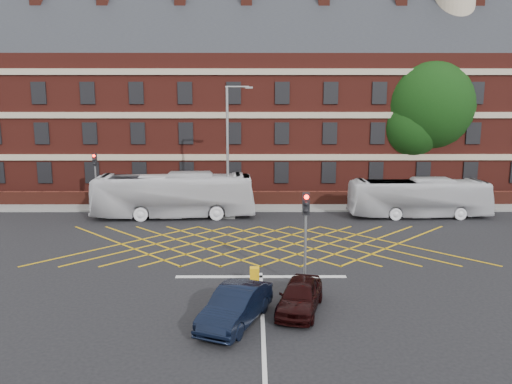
{
  "coord_description": "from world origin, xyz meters",
  "views": [
    {
      "loc": [
        -0.31,
        -25.79,
        8.09
      ],
      "look_at": [
        -0.21,
        1.5,
        3.14
      ],
      "focal_mm": 35.0,
      "sensor_mm": 36.0,
      "label": 1
    }
  ],
  "objects_px": {
    "car_navy": "(236,306)",
    "traffic_light_far": "(96,187)",
    "bus_right": "(419,198)",
    "utility_cabinet": "(255,277)",
    "bus_left": "(174,195)",
    "car_maroon": "(300,296)",
    "traffic_light_near": "(305,250)",
    "deciduous_tree": "(424,112)",
    "street_lamp": "(229,173)",
    "direction_signs": "(97,192)"
  },
  "relations": [
    {
      "from": "traffic_light_far",
      "to": "street_lamp",
      "type": "bearing_deg",
      "value": -14.94
    },
    {
      "from": "bus_left",
      "to": "deciduous_tree",
      "type": "distance_m",
      "value": 23.15
    },
    {
      "from": "bus_left",
      "to": "street_lamp",
      "type": "xyz_separation_m",
      "value": [
        3.88,
        -0.11,
        1.58
      ]
    },
    {
      "from": "car_navy",
      "to": "traffic_light_far",
      "type": "xyz_separation_m",
      "value": [
        -11.28,
        19.91,
        1.08
      ]
    },
    {
      "from": "traffic_light_near",
      "to": "traffic_light_far",
      "type": "distance_m",
      "value": 21.69
    },
    {
      "from": "bus_right",
      "to": "car_navy",
      "type": "xyz_separation_m",
      "value": [
        -12.37,
        -17.33,
        -0.69
      ]
    },
    {
      "from": "car_maroon",
      "to": "utility_cabinet",
      "type": "xyz_separation_m",
      "value": [
        -1.77,
        2.74,
        -0.2
      ]
    },
    {
      "from": "car_navy",
      "to": "car_maroon",
      "type": "xyz_separation_m",
      "value": [
        2.47,
        1.1,
        -0.06
      ]
    },
    {
      "from": "bus_right",
      "to": "utility_cabinet",
      "type": "relative_size",
      "value": 11.72
    },
    {
      "from": "deciduous_tree",
      "to": "street_lamp",
      "type": "distance_m",
      "value": 19.46
    },
    {
      "from": "deciduous_tree",
      "to": "direction_signs",
      "type": "bearing_deg",
      "value": -165.73
    },
    {
      "from": "bus_left",
      "to": "bus_right",
      "type": "xyz_separation_m",
      "value": [
        17.35,
        0.03,
        -0.2
      ]
    },
    {
      "from": "car_maroon",
      "to": "street_lamp",
      "type": "bearing_deg",
      "value": 117.56
    },
    {
      "from": "car_navy",
      "to": "street_lamp",
      "type": "height_order",
      "value": "street_lamp"
    },
    {
      "from": "traffic_light_far",
      "to": "direction_signs",
      "type": "bearing_deg",
      "value": -58.1
    },
    {
      "from": "traffic_light_far",
      "to": "bus_left",
      "type": "bearing_deg",
      "value": -22.47
    },
    {
      "from": "bus_left",
      "to": "car_navy",
      "type": "height_order",
      "value": "bus_left"
    },
    {
      "from": "car_navy",
      "to": "direction_signs",
      "type": "xyz_separation_m",
      "value": [
        -11.16,
        19.72,
        0.7
      ]
    },
    {
      "from": "traffic_light_near",
      "to": "street_lamp",
      "type": "height_order",
      "value": "street_lamp"
    },
    {
      "from": "deciduous_tree",
      "to": "direction_signs",
      "type": "distance_m",
      "value": 28.13
    },
    {
      "from": "bus_right",
      "to": "traffic_light_near",
      "type": "distance_m",
      "value": 16.76
    },
    {
      "from": "bus_left",
      "to": "car_navy",
      "type": "xyz_separation_m",
      "value": [
        4.98,
        -17.3,
        -0.9
      ]
    },
    {
      "from": "bus_left",
      "to": "bus_right",
      "type": "height_order",
      "value": "bus_left"
    },
    {
      "from": "bus_right",
      "to": "car_maroon",
      "type": "xyz_separation_m",
      "value": [
        -9.9,
        -16.23,
        -0.75
      ]
    },
    {
      "from": "traffic_light_far",
      "to": "direction_signs",
      "type": "height_order",
      "value": "traffic_light_far"
    },
    {
      "from": "bus_left",
      "to": "direction_signs",
      "type": "height_order",
      "value": "bus_left"
    },
    {
      "from": "car_maroon",
      "to": "bus_left",
      "type": "bearing_deg",
      "value": 129.76
    },
    {
      "from": "bus_left",
      "to": "deciduous_tree",
      "type": "xyz_separation_m",
      "value": [
        20.48,
        9.2,
        5.65
      ]
    },
    {
      "from": "car_maroon",
      "to": "direction_signs",
      "type": "relative_size",
      "value": 1.67
    },
    {
      "from": "deciduous_tree",
      "to": "direction_signs",
      "type": "height_order",
      "value": "deciduous_tree"
    },
    {
      "from": "bus_left",
      "to": "traffic_light_far",
      "type": "relative_size",
      "value": 2.65
    },
    {
      "from": "car_navy",
      "to": "utility_cabinet",
      "type": "bearing_deg",
      "value": 101.61
    },
    {
      "from": "traffic_light_far",
      "to": "direction_signs",
      "type": "relative_size",
      "value": 1.94
    },
    {
      "from": "bus_right",
      "to": "street_lamp",
      "type": "xyz_separation_m",
      "value": [
        -13.46,
        -0.14,
        1.79
      ]
    },
    {
      "from": "deciduous_tree",
      "to": "traffic_light_far",
      "type": "xyz_separation_m",
      "value": [
        -26.79,
        -6.59,
        -5.46
      ]
    },
    {
      "from": "bus_left",
      "to": "utility_cabinet",
      "type": "distance_m",
      "value": 14.66
    },
    {
      "from": "car_maroon",
      "to": "direction_signs",
      "type": "height_order",
      "value": "direction_signs"
    },
    {
      "from": "bus_left",
      "to": "car_maroon",
      "type": "relative_size",
      "value": 3.09
    },
    {
      "from": "direction_signs",
      "to": "utility_cabinet",
      "type": "xyz_separation_m",
      "value": [
        11.86,
        -15.88,
        -0.96
      ]
    },
    {
      "from": "bus_left",
      "to": "traffic_light_far",
      "type": "xyz_separation_m",
      "value": [
        -6.31,
        2.61,
        0.18
      ]
    },
    {
      "from": "deciduous_tree",
      "to": "traffic_light_far",
      "type": "height_order",
      "value": "deciduous_tree"
    },
    {
      "from": "bus_right",
      "to": "car_maroon",
      "type": "distance_m",
      "value": 19.03
    },
    {
      "from": "street_lamp",
      "to": "utility_cabinet",
      "type": "bearing_deg",
      "value": -82.35
    },
    {
      "from": "car_navy",
      "to": "traffic_light_far",
      "type": "bearing_deg",
      "value": 141.51
    },
    {
      "from": "traffic_light_near",
      "to": "deciduous_tree",
      "type": "bearing_deg",
      "value": 61.27
    },
    {
      "from": "direction_signs",
      "to": "traffic_light_near",
      "type": "bearing_deg",
      "value": -49.05
    },
    {
      "from": "traffic_light_far",
      "to": "utility_cabinet",
      "type": "distance_m",
      "value": 20.09
    },
    {
      "from": "car_navy",
      "to": "traffic_light_far",
      "type": "height_order",
      "value": "traffic_light_far"
    },
    {
      "from": "utility_cabinet",
      "to": "direction_signs",
      "type": "bearing_deg",
      "value": 126.77
    },
    {
      "from": "direction_signs",
      "to": "deciduous_tree",
      "type": "bearing_deg",
      "value": 14.27
    }
  ]
}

